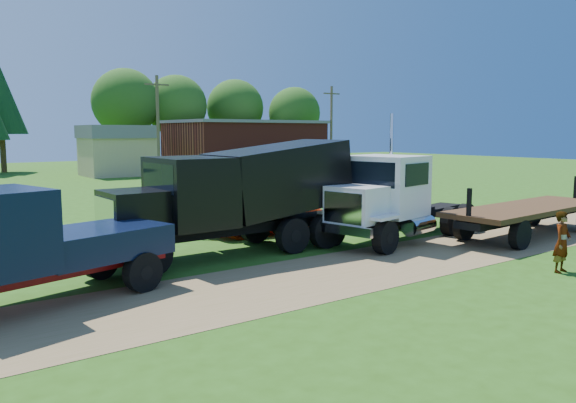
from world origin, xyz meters
TOP-DOWN VIEW (x-y plane):
  - ground at (0.00, 0.00)m, footprint 140.00×140.00m
  - dirt_track at (0.00, 0.00)m, footprint 120.00×4.20m
  - white_semi_tractor at (1.04, 2.35)m, footprint 8.11×4.02m
  - black_dump_truck at (-4.30, 4.04)m, footprint 8.80×2.80m
  - navy_truck at (-11.47, 1.77)m, footprint 6.64×3.68m
  - orange_pickup at (-1.26, 6.92)m, footprint 5.53×2.81m
  - flatbed_trailer at (6.40, -0.02)m, footprint 8.59×3.06m
  - spectator_a at (1.88, -3.81)m, footprint 0.70×0.50m
  - spectator_b at (-4.05, 7.35)m, footprint 0.99×0.87m
  - brick_building at (18.00, 40.00)m, footprint 15.40×10.40m
  - tan_shed at (4.00, 40.00)m, footprint 6.20×5.40m
  - utility_poles at (6.00, 35.00)m, footprint 42.20×0.28m
  - tree_row at (2.81, 49.92)m, footprint 58.64×12.22m

SIDE VIEW (x-z plane):
  - ground at x=0.00m, z-range 0.00..0.00m
  - dirt_track at x=0.00m, z-range 0.00..0.01m
  - orange_pickup at x=-1.26m, z-range 0.00..1.50m
  - spectator_b at x=-4.05m, z-range 0.00..1.70m
  - spectator_a at x=1.88m, z-range 0.00..1.80m
  - flatbed_trailer at x=6.40m, z-range -0.15..2.01m
  - navy_truck at x=-11.47m, z-range 0.03..2.86m
  - white_semi_tractor at x=1.04m, z-range -0.76..4.03m
  - black_dump_truck at x=-4.30m, z-range 0.19..4.00m
  - tan_shed at x=4.00m, z-range 0.07..4.77m
  - brick_building at x=18.00m, z-range 0.01..5.31m
  - utility_poles at x=6.00m, z-range 0.21..9.21m
  - tree_row at x=2.81m, z-range 1.34..12.62m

